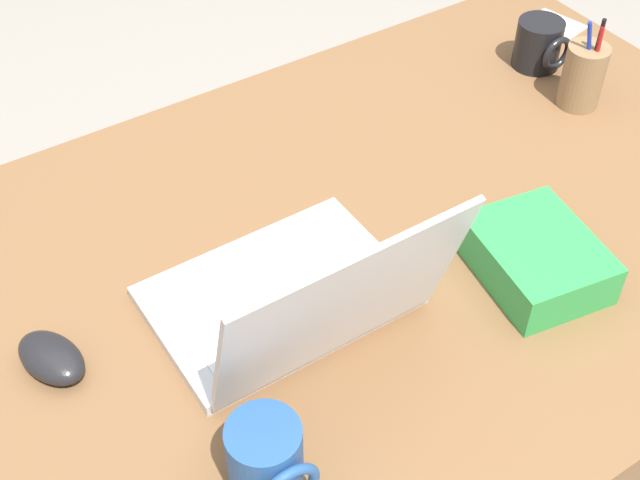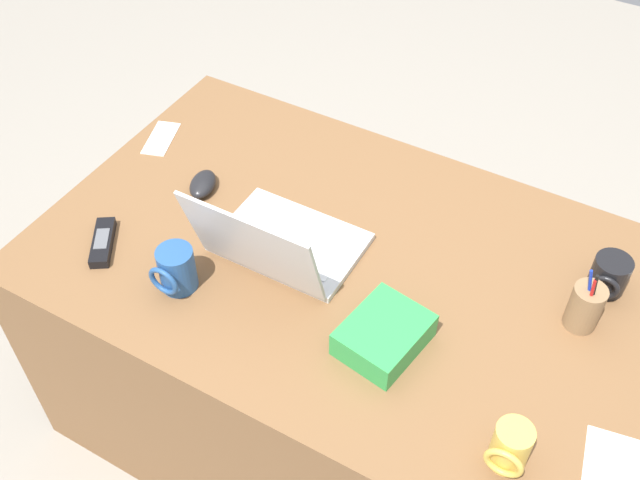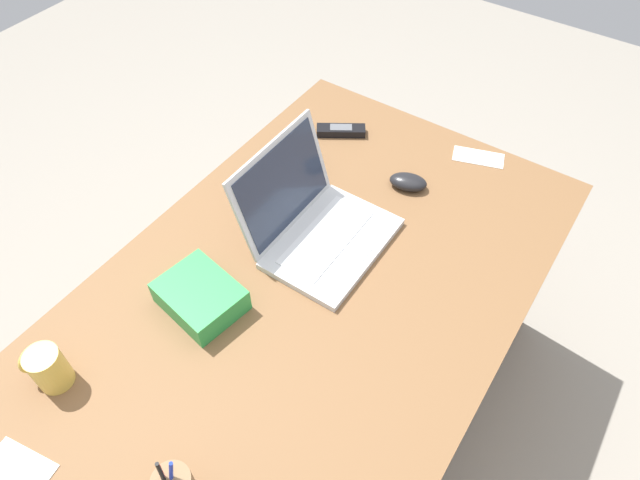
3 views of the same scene
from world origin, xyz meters
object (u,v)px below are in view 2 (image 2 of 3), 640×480
at_px(coffee_mug_white, 510,448).
at_px(pen_holder, 585,307).
at_px(coffee_mug_spare, 609,275).
at_px(coffee_mug_tall, 176,270).
at_px(cordless_phone, 103,242).
at_px(snack_bag, 384,335).
at_px(computer_mouse, 203,184).
at_px(laptop, 278,243).

bearing_deg(coffee_mug_white, pen_holder, -94.24).
relative_size(coffee_mug_white, coffee_mug_spare, 1.10).
xyz_separation_m(coffee_mug_tall, cordless_phone, (0.23, -0.01, -0.04)).
bearing_deg(pen_holder, snack_bag, 36.90).
bearing_deg(snack_bag, cordless_phone, 5.67).
height_order(computer_mouse, pen_holder, pen_holder).
bearing_deg(computer_mouse, coffee_mug_spare, 172.00).
height_order(laptop, pen_holder, laptop).
relative_size(laptop, snack_bag, 1.83).
distance_m(computer_mouse, coffee_mug_tall, 0.33).
distance_m(laptop, coffee_mug_tall, 0.24).
relative_size(cordless_phone, pen_holder, 0.86).
bearing_deg(cordless_phone, laptop, -155.97).
height_order(laptop, coffee_mug_white, laptop).
xyz_separation_m(coffee_mug_spare, pen_holder, (0.02, 0.13, 0.01)).
bearing_deg(snack_bag, computer_mouse, -18.79).
distance_m(pen_holder, snack_bag, 0.43).
bearing_deg(laptop, coffee_mug_spare, -157.63).
bearing_deg(pen_holder, coffee_mug_white, 85.76).
height_order(coffee_mug_white, coffee_mug_spare, coffee_mug_white).
xyz_separation_m(coffee_mug_spare, snack_bag, (0.37, 0.39, -0.01)).
height_order(computer_mouse, snack_bag, snack_bag).
bearing_deg(cordless_phone, snack_bag, -174.33).
xyz_separation_m(computer_mouse, cordless_phone, (0.09, 0.28, -0.01)).
distance_m(coffee_mug_tall, coffee_mug_spare, 0.97).
height_order(coffee_mug_white, coffee_mug_tall, coffee_mug_tall).
distance_m(laptop, coffee_mug_spare, 0.75).
xyz_separation_m(coffee_mug_white, cordless_phone, (1.03, -0.06, -0.04)).
bearing_deg(snack_bag, coffee_mug_tall, 9.80).
xyz_separation_m(computer_mouse, pen_holder, (-0.97, -0.05, 0.04)).
bearing_deg(snack_bag, laptop, -17.60).
bearing_deg(cordless_phone, coffee_mug_tall, 177.11).
height_order(computer_mouse, coffee_mug_tall, coffee_mug_tall).
relative_size(coffee_mug_tall, coffee_mug_spare, 1.14).
bearing_deg(computer_mouse, coffee_mug_white, 141.90).
bearing_deg(coffee_mug_tall, computer_mouse, -64.09).
bearing_deg(coffee_mug_spare, snack_bag, 46.36).
distance_m(coffee_mug_tall, snack_bag, 0.48).
relative_size(laptop, cordless_phone, 2.27).
distance_m(computer_mouse, snack_bag, 0.65).
xyz_separation_m(cordless_phone, snack_bag, (-0.71, -0.07, 0.02)).
relative_size(computer_mouse, cordless_phone, 0.71).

